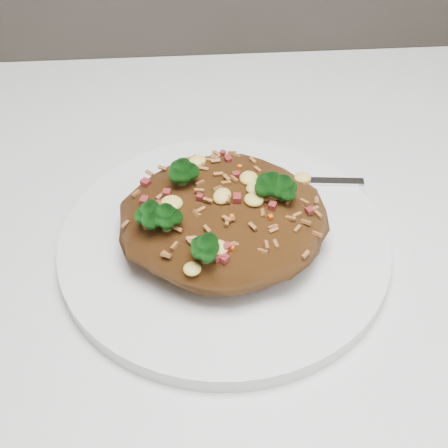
{
  "coord_description": "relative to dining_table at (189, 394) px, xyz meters",
  "views": [
    {
      "loc": [
        0.01,
        -0.28,
        1.13
      ],
      "look_at": [
        0.03,
        0.08,
        0.78
      ],
      "focal_mm": 50.0,
      "sensor_mm": 36.0,
      "label": 1
    }
  ],
  "objects": [
    {
      "name": "dining_table",
      "position": [
        0.0,
        0.0,
        0.0
      ],
      "size": [
        1.2,
        0.8,
        0.75
      ],
      "color": "silver",
      "rests_on": "ground"
    },
    {
      "name": "plate",
      "position": [
        0.03,
        0.08,
        0.1
      ],
      "size": [
        0.27,
        0.27,
        0.01
      ],
      "primitive_type": "cylinder",
      "color": "white",
      "rests_on": "dining_table"
    },
    {
      "name": "fried_rice",
      "position": [
        0.03,
        0.08,
        0.13
      ],
      "size": [
        0.17,
        0.15,
        0.07
      ],
      "color": "brown",
      "rests_on": "plate"
    },
    {
      "name": "fork",
      "position": [
        0.09,
        0.15,
        0.11
      ],
      "size": [
        0.16,
        0.03,
        0.0
      ],
      "rotation": [
        0.0,
        0.0,
        -0.1
      ],
      "color": "silver",
      "rests_on": "plate"
    }
  ]
}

